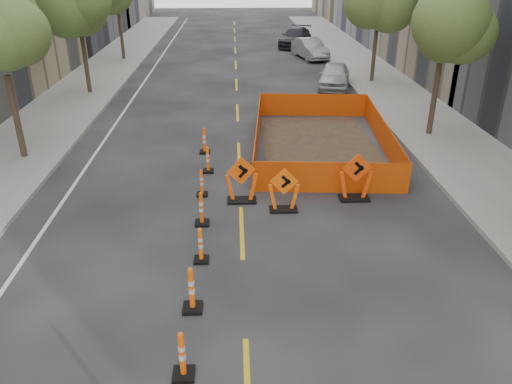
{
  "coord_description": "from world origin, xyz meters",
  "views": [
    {
      "loc": [
        -0.14,
        -8.59,
        7.31
      ],
      "look_at": [
        0.43,
        4.35,
        1.1
      ],
      "focal_mm": 35.0,
      "sensor_mm": 36.0,
      "label": 1
    }
  ],
  "objects_px": {
    "channelizer_3": "(192,289)",
    "parked_car_mid": "(310,49)",
    "chevron_sign_left": "(241,179)",
    "chevron_sign_right": "(356,177)",
    "channelizer_8": "(204,140)",
    "channelizer_5": "(201,208)",
    "channelizer_2": "(182,355)",
    "parked_car_far": "(295,37)",
    "channelizer_7": "(208,159)",
    "channelizer_4": "(201,245)",
    "parked_car_near": "(335,76)",
    "chevron_sign_center": "(284,189)",
    "channelizer_6": "(202,183)"
  },
  "relations": [
    {
      "from": "channelizer_5",
      "to": "parked_car_far",
      "type": "bearing_deg",
      "value": 78.44
    },
    {
      "from": "parked_car_mid",
      "to": "parked_car_near",
      "type": "bearing_deg",
      "value": -102.42
    },
    {
      "from": "parked_car_far",
      "to": "channelizer_7",
      "type": "bearing_deg",
      "value": -85.36
    },
    {
      "from": "channelizer_4",
      "to": "parked_car_mid",
      "type": "xyz_separation_m",
      "value": [
        6.79,
        27.75,
        0.23
      ]
    },
    {
      "from": "channelizer_4",
      "to": "chevron_sign_center",
      "type": "relative_size",
      "value": 0.69
    },
    {
      "from": "channelizer_4",
      "to": "channelizer_5",
      "type": "bearing_deg",
      "value": 92.52
    },
    {
      "from": "channelizer_5",
      "to": "channelizer_8",
      "type": "relative_size",
      "value": 1.0
    },
    {
      "from": "chevron_sign_right",
      "to": "parked_car_near",
      "type": "xyz_separation_m",
      "value": [
        2.13,
        15.05,
        -0.09
      ]
    },
    {
      "from": "channelizer_7",
      "to": "chevron_sign_left",
      "type": "bearing_deg",
      "value": -64.33
    },
    {
      "from": "channelizer_5",
      "to": "channelizer_6",
      "type": "relative_size",
      "value": 1.13
    },
    {
      "from": "channelizer_6",
      "to": "chevron_sign_center",
      "type": "distance_m",
      "value": 2.88
    },
    {
      "from": "channelizer_5",
      "to": "parked_car_near",
      "type": "height_order",
      "value": "parked_car_near"
    },
    {
      "from": "channelizer_8",
      "to": "chevron_sign_right",
      "type": "distance_m",
      "value": 6.79
    },
    {
      "from": "parked_car_near",
      "to": "parked_car_far",
      "type": "height_order",
      "value": "parked_car_far"
    },
    {
      "from": "channelizer_4",
      "to": "channelizer_8",
      "type": "height_order",
      "value": "channelizer_8"
    },
    {
      "from": "channelizer_3",
      "to": "parked_car_mid",
      "type": "distance_m",
      "value": 30.51
    },
    {
      "from": "channelizer_6",
      "to": "parked_car_mid",
      "type": "height_order",
      "value": "parked_car_mid"
    },
    {
      "from": "channelizer_3",
      "to": "chevron_sign_left",
      "type": "bearing_deg",
      "value": 77.41
    },
    {
      "from": "channelizer_6",
      "to": "channelizer_3",
      "type": "bearing_deg",
      "value": -89.03
    },
    {
      "from": "chevron_sign_left",
      "to": "parked_car_mid",
      "type": "height_order",
      "value": "chevron_sign_left"
    },
    {
      "from": "chevron_sign_left",
      "to": "chevron_sign_center",
      "type": "relative_size",
      "value": 1.08
    },
    {
      "from": "chevron_sign_center",
      "to": "chevron_sign_right",
      "type": "relative_size",
      "value": 0.9
    },
    {
      "from": "channelizer_2",
      "to": "chevron_sign_left",
      "type": "distance_m",
      "value": 7.51
    },
    {
      "from": "channelizer_8",
      "to": "chevron_sign_center",
      "type": "xyz_separation_m",
      "value": [
        2.71,
        -5.15,
        0.2
      ]
    },
    {
      "from": "channelizer_5",
      "to": "channelizer_6",
      "type": "height_order",
      "value": "channelizer_5"
    },
    {
      "from": "channelizer_5",
      "to": "channelizer_8",
      "type": "distance_m",
      "value": 5.94
    },
    {
      "from": "channelizer_3",
      "to": "chevron_sign_left",
      "type": "height_order",
      "value": "chevron_sign_left"
    },
    {
      "from": "channelizer_8",
      "to": "chevron_sign_center",
      "type": "bearing_deg",
      "value": -62.25
    },
    {
      "from": "channelizer_2",
      "to": "channelizer_7",
      "type": "height_order",
      "value": "channelizer_2"
    },
    {
      "from": "channelizer_3",
      "to": "parked_car_mid",
      "type": "height_order",
      "value": "parked_car_mid"
    },
    {
      "from": "channelizer_4",
      "to": "chevron_sign_left",
      "type": "height_order",
      "value": "chevron_sign_left"
    },
    {
      "from": "chevron_sign_left",
      "to": "parked_car_mid",
      "type": "distance_m",
      "value": 24.95
    },
    {
      "from": "channelizer_7",
      "to": "parked_car_far",
      "type": "xyz_separation_m",
      "value": [
        6.37,
        27.3,
        0.27
      ]
    },
    {
      "from": "channelizer_4",
      "to": "chevron_sign_center",
      "type": "height_order",
      "value": "chevron_sign_center"
    },
    {
      "from": "channelizer_7",
      "to": "channelizer_5",
      "type": "bearing_deg",
      "value": -90.29
    },
    {
      "from": "chevron_sign_right",
      "to": "channelizer_8",
      "type": "bearing_deg",
      "value": 133.52
    },
    {
      "from": "channelizer_2",
      "to": "parked_car_mid",
      "type": "height_order",
      "value": "parked_car_mid"
    },
    {
      "from": "channelizer_8",
      "to": "parked_car_near",
      "type": "height_order",
      "value": "parked_car_near"
    },
    {
      "from": "chevron_sign_left",
      "to": "chevron_sign_right",
      "type": "distance_m",
      "value": 3.69
    },
    {
      "from": "channelizer_6",
      "to": "parked_car_mid",
      "type": "xyz_separation_m",
      "value": [
        6.98,
        23.79,
        0.26
      ]
    },
    {
      "from": "channelizer_3",
      "to": "channelizer_5",
      "type": "xyz_separation_m",
      "value": [
        0.0,
        3.95,
        -0.03
      ]
    },
    {
      "from": "channelizer_6",
      "to": "chevron_sign_right",
      "type": "distance_m",
      "value": 5.04
    },
    {
      "from": "parked_car_mid",
      "to": "parked_car_far",
      "type": "relative_size",
      "value": 0.84
    },
    {
      "from": "channelizer_7",
      "to": "parked_car_mid",
      "type": "relative_size",
      "value": 0.23
    },
    {
      "from": "channelizer_5",
      "to": "parked_car_near",
      "type": "distance_m",
      "value": 17.95
    },
    {
      "from": "channelizer_4",
      "to": "parked_car_far",
      "type": "distance_m",
      "value": 33.82
    },
    {
      "from": "channelizer_7",
      "to": "parked_car_far",
      "type": "height_order",
      "value": "parked_car_far"
    },
    {
      "from": "channelizer_2",
      "to": "channelizer_7",
      "type": "xyz_separation_m",
      "value": [
        0.05,
        9.89,
        -0.03
      ]
    },
    {
      "from": "channelizer_6",
      "to": "chevron_sign_left",
      "type": "xyz_separation_m",
      "value": [
        1.31,
        -0.5,
        0.32
      ]
    },
    {
      "from": "channelizer_4",
      "to": "parked_car_near",
      "type": "height_order",
      "value": "parked_car_near"
    }
  ]
}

